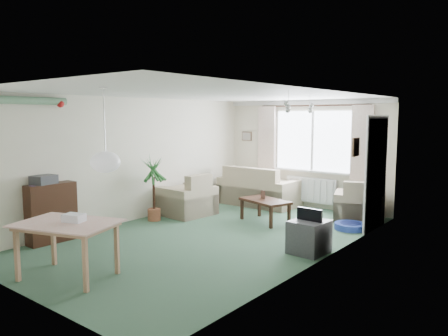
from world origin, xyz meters
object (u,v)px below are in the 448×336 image
Objects in this scene: houseplant at (154,189)px; dining_table at (68,251)px; pet_bed at (350,226)px; armchair_left at (187,194)px; bookshelf at (52,213)px; sofa at (259,185)px; coffee_table at (265,211)px; tv_cube at (309,237)px; armchair_corner at (359,200)px.

houseplant is 3.13m from dining_table.
pet_bed is at bearing 27.84° from houseplant.
bookshelf is (-0.34, -2.83, 0.05)m from armchair_left.
houseplant is at bearing -152.16° from pet_bed.
armchair_left reaches higher than pet_bed.
sofa is 2.71m from pet_bed.
sofa is 1.70m from coffee_table.
houseplant reaches higher than dining_table.
dining_table is (1.43, -2.77, -0.28)m from houseplant.
armchair_left is at bearing 170.09° from tv_cube.
houseplant is at bearing -6.38° from armchair_left.
pet_bed is (3.30, 1.74, -0.57)m from houseplant.
houseplant is 1.13× the size of dining_table.
tv_cube reaches higher than pet_bed.
sofa is 2.69m from houseplant.
armchair_corner reaches higher than pet_bed.
armchair_corner is 0.91× the size of coffee_table.
bookshelf is at bearing -2.39° from armchair_left.
houseplant is (-1.78, -1.25, 0.41)m from coffee_table.
armchair_left is at bearing 71.49° from sofa.
houseplant reaches higher than armchair_left.
dining_table is 3.40m from tv_cube.
houseplant is (-0.15, -0.78, 0.19)m from armchair_left.
bookshelf is at bearing 34.92° from armchair_corner.
bookshelf is at bearing -146.29° from tv_cube.
bookshelf reaches higher than armchair_left.
dining_table is at bearing -121.22° from tv_cube.
dining_table is (-1.70, -5.33, -0.05)m from armchair_corner.
coffee_table is 4.03m from dining_table.
sofa is 5.39m from dining_table.
armchair_corner is 0.90m from pet_bed.
armchair_corner is at bearing 39.29° from houseplant.
sofa is 2.37m from armchair_corner.
bookshelf reaches higher than sofa.
pet_bed is at bearing 94.90° from tv_cube.
coffee_table is at bearing 60.04° from bookshelf.
sofa reaches higher than coffee_table.
armchair_corner is at bearing 125.26° from armchair_left.
armchair_left is 1.71× the size of pet_bed.
armchair_corner is at bearing 44.18° from coffee_table.
tv_cube is 1.72m from pet_bed.
tv_cube is (1.92, 2.81, -0.10)m from dining_table.
armchair_corner is at bearing 102.14° from pet_bed.
sofa is 1.86× the size of bookshelf.
coffee_table is 1.61m from pet_bed.
armchair_left is at bearing 84.04° from bookshelf.
bookshelf is 1.78m from dining_table.
tv_cube reaches higher than coffee_table.
tv_cube is at bearing -88.32° from pet_bed.
pet_bed is (3.15, 0.96, -0.38)m from armchair_left.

